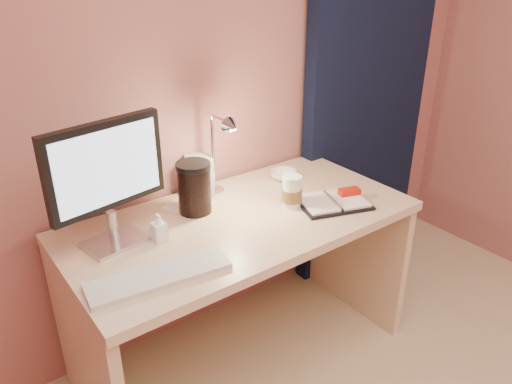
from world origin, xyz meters
TOP-DOWN VIEW (x-y plane):
  - room at (0.95, 1.69)m, footprint 3.50×3.50m
  - desk at (0.00, 1.45)m, footprint 1.40×0.70m
  - monitor at (-0.48, 1.49)m, footprint 0.43×0.19m
  - keyboard at (-0.45, 1.20)m, footprint 0.48×0.19m
  - planner at (0.38, 1.24)m, footprint 0.34×0.30m
  - paper_a at (0.31, 1.26)m, footprint 0.13×0.13m
  - paper_c at (-0.11, 1.59)m, footprint 0.22×0.22m
  - coffee_cup at (0.22, 1.33)m, footprint 0.08×0.08m
  - clear_cup at (-0.02, 1.59)m, footprint 0.07×0.07m
  - bowl at (0.37, 1.57)m, footprint 0.15×0.15m
  - lotion_bottle at (-0.34, 1.41)m, footprint 0.05×0.05m
  - dark_jar at (-0.12, 1.53)m, footprint 0.13×0.13m
  - product_box at (-0.01, 1.69)m, footprint 0.13×0.12m
  - desk_lamp at (0.04, 1.54)m, footprint 0.09×0.23m

SIDE VIEW (x-z plane):
  - desk at x=0.00m, z-range 0.14..0.87m
  - paper_a at x=0.31m, z-range 0.73..0.73m
  - paper_c at x=-0.11m, z-range 0.73..0.73m
  - keyboard at x=-0.45m, z-range 0.73..0.75m
  - planner at x=0.38m, z-range 0.72..0.76m
  - bowl at x=0.37m, z-range 0.73..0.77m
  - lotion_bottle at x=-0.34m, z-range 0.73..0.84m
  - clear_cup at x=-0.02m, z-range 0.73..0.85m
  - coffee_cup at x=0.22m, z-range 0.73..0.86m
  - product_box at x=-0.01m, z-range 0.73..0.90m
  - dark_jar at x=-0.12m, z-range 0.73..0.92m
  - desk_lamp at x=0.04m, z-range 0.78..1.15m
  - monitor at x=-0.48m, z-range 0.78..1.24m
  - room at x=0.95m, z-range -0.61..2.89m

